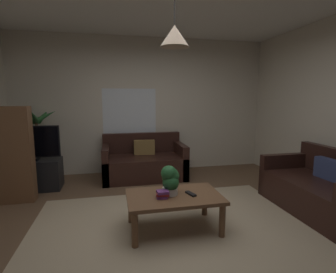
# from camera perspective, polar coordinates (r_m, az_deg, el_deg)

# --- Properties ---
(floor) EXTENTS (5.06, 5.05, 0.02)m
(floor) POSITION_cam_1_polar(r_m,az_deg,el_deg) (3.21, 1.21, -19.88)
(floor) COLOR brown
(floor) RESTS_ON ground
(rug) EXTENTS (3.29, 2.78, 0.01)m
(rug) POSITION_cam_1_polar(r_m,az_deg,el_deg) (3.04, 2.16, -21.40)
(rug) COLOR tan
(rug) RESTS_ON ground
(wall_back) EXTENTS (5.18, 0.06, 2.71)m
(wall_back) POSITION_cam_1_polar(r_m,az_deg,el_deg) (5.34, -5.18, 6.80)
(wall_back) COLOR beige
(wall_back) RESTS_ON ground
(window_pane) EXTENTS (1.06, 0.01, 1.07)m
(window_pane) POSITION_cam_1_polar(r_m,az_deg,el_deg) (5.29, -8.46, 4.64)
(window_pane) COLOR white
(couch_under_window) EXTENTS (1.53, 0.85, 0.82)m
(couch_under_window) POSITION_cam_1_polar(r_m,az_deg,el_deg) (4.98, -5.32, -5.93)
(couch_under_window) COLOR black
(couch_under_window) RESTS_ON ground
(couch_right_side) EXTENTS (0.85, 1.50, 0.82)m
(couch_right_side) POSITION_cam_1_polar(r_m,az_deg,el_deg) (4.09, 30.66, -10.38)
(couch_right_side) COLOR black
(couch_right_side) RESTS_ON ground
(coffee_table) EXTENTS (1.07, 0.67, 0.42)m
(coffee_table) POSITION_cam_1_polar(r_m,az_deg,el_deg) (3.05, 1.34, -13.89)
(coffee_table) COLOR brown
(coffee_table) RESTS_ON ground
(book_on_table_0) EXTENTS (0.13, 0.12, 0.03)m
(book_on_table_0) POSITION_cam_1_polar(r_m,az_deg,el_deg) (2.95, -1.38, -13.13)
(book_on_table_0) COLOR #72387F
(book_on_table_0) RESTS_ON coffee_table
(book_on_table_1) EXTENTS (0.16, 0.13, 0.03)m
(book_on_table_1) POSITION_cam_1_polar(r_m,az_deg,el_deg) (2.94, -1.16, -12.58)
(book_on_table_1) COLOR #B22D2D
(book_on_table_1) RESTS_ON coffee_table
(book_on_table_2) EXTENTS (0.13, 0.12, 0.03)m
(book_on_table_2) POSITION_cam_1_polar(r_m,az_deg,el_deg) (2.92, -1.19, -12.14)
(book_on_table_2) COLOR #72387F
(book_on_table_2) RESTS_ON coffee_table
(remote_on_table_0) EXTENTS (0.10, 0.17, 0.02)m
(remote_on_table_0) POSITION_cam_1_polar(r_m,az_deg,el_deg) (3.05, 5.04, -12.48)
(remote_on_table_0) COLOR black
(remote_on_table_0) RESTS_ON coffee_table
(potted_plant_on_table) EXTENTS (0.22, 0.23, 0.34)m
(potted_plant_on_table) POSITION_cam_1_polar(r_m,az_deg,el_deg) (2.99, 0.46, -9.34)
(potted_plant_on_table) COLOR beige
(potted_plant_on_table) RESTS_ON coffee_table
(tv_stand) EXTENTS (0.90, 0.44, 0.50)m
(tv_stand) POSITION_cam_1_polar(r_m,az_deg,el_deg) (4.88, -27.73, -7.51)
(tv_stand) COLOR black
(tv_stand) RESTS_ON ground
(tv) EXTENTS (0.92, 0.16, 0.57)m
(tv) POSITION_cam_1_polar(r_m,az_deg,el_deg) (4.74, -28.26, -1.25)
(tv) COLOR black
(tv) RESTS_ON tv_stand
(potted_palm_corner) EXTENTS (0.72, 0.93, 1.42)m
(potted_palm_corner) POSITION_cam_1_polar(r_m,az_deg,el_deg) (5.23, -26.77, -2.48)
(potted_palm_corner) COLOR brown
(potted_palm_corner) RESTS_ON ground
(bookshelf_corner) EXTENTS (0.70, 0.31, 1.40)m
(bookshelf_corner) POSITION_cam_1_polar(r_m,az_deg,el_deg) (4.37, -32.22, -3.50)
(bookshelf_corner) COLOR brown
(bookshelf_corner) RESTS_ON ground
(pendant_lamp) EXTENTS (0.31, 0.31, 0.66)m
(pendant_lamp) POSITION_cam_1_polar(r_m,az_deg,el_deg) (2.89, 1.48, 21.35)
(pendant_lamp) COLOR black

